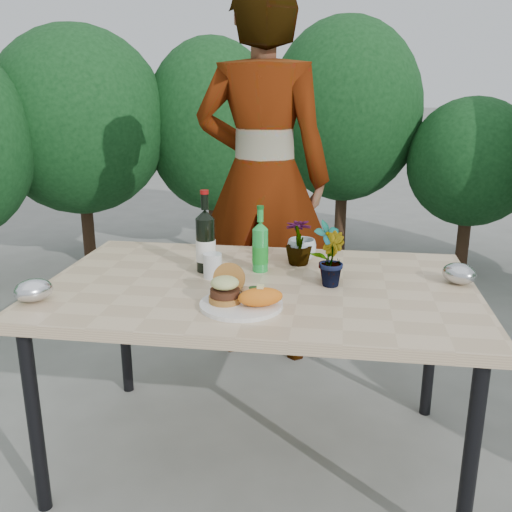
# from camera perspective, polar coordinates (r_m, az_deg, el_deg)

# --- Properties ---
(ground) EXTENTS (80.00, 80.00, 0.00)m
(ground) POSITION_cam_1_polar(r_m,az_deg,el_deg) (2.50, 0.29, -19.19)
(ground) COLOR slate
(ground) RESTS_ON ground
(patio_table) EXTENTS (1.60, 1.00, 0.75)m
(patio_table) POSITION_cam_1_polar(r_m,az_deg,el_deg) (2.16, 0.31, -4.16)
(patio_table) COLOR #CEB189
(patio_table) RESTS_ON ground
(shrub_hedge) EXTENTS (7.02, 5.00, 2.05)m
(shrub_hedge) POSITION_cam_1_polar(r_m,az_deg,el_deg) (3.55, 2.65, 11.44)
(shrub_hedge) COLOR #382316
(shrub_hedge) RESTS_ON ground
(dinner_plate) EXTENTS (0.28, 0.28, 0.01)m
(dinner_plate) POSITION_cam_1_polar(r_m,az_deg,el_deg) (1.92, -1.49, -4.88)
(dinner_plate) COLOR white
(dinner_plate) RESTS_ON patio_table
(burger_stack) EXTENTS (0.11, 0.16, 0.11)m
(burger_stack) POSITION_cam_1_polar(r_m,az_deg,el_deg) (1.93, -3.02, -3.12)
(burger_stack) COLOR #B7722D
(burger_stack) RESTS_ON dinner_plate
(sweet_potato) EXTENTS (0.17, 0.12, 0.06)m
(sweet_potato) POSITION_cam_1_polar(r_m,az_deg,el_deg) (1.88, 0.45, -4.13)
(sweet_potato) COLOR orange
(sweet_potato) RESTS_ON dinner_plate
(grilled_veg) EXTENTS (0.08, 0.05, 0.03)m
(grilled_veg) POSITION_cam_1_polar(r_m,az_deg,el_deg) (1.99, -0.54, -3.40)
(grilled_veg) COLOR olive
(grilled_veg) RESTS_ON dinner_plate
(wine_bottle) EXTENTS (0.08, 0.08, 0.33)m
(wine_bottle) POSITION_cam_1_polar(r_m,az_deg,el_deg) (2.26, -5.06, 1.42)
(wine_bottle) COLOR black
(wine_bottle) RESTS_ON patio_table
(sparkling_water) EXTENTS (0.06, 0.06, 0.27)m
(sparkling_water) POSITION_cam_1_polar(r_m,az_deg,el_deg) (2.26, 0.43, 0.86)
(sparkling_water) COLOR green
(sparkling_water) RESTS_ON patio_table
(plastic_cup) EXTENTS (0.07, 0.07, 0.09)m
(plastic_cup) POSITION_cam_1_polar(r_m,az_deg,el_deg) (2.20, -4.36, -0.97)
(plastic_cup) COLOR silver
(plastic_cup) RESTS_ON patio_table
(seedling_left) EXTENTS (0.14, 0.14, 0.23)m
(seedling_left) POSITION_cam_1_polar(r_m,az_deg,el_deg) (2.17, 7.17, 0.52)
(seedling_left) COLOR #2B5B1F
(seedling_left) RESTS_ON patio_table
(seedling_mid) EXTENTS (0.11, 0.13, 0.20)m
(seedling_mid) POSITION_cam_1_polar(r_m,az_deg,el_deg) (2.11, 7.49, -0.31)
(seedling_mid) COLOR #2A541D
(seedling_mid) RESTS_ON patio_table
(seedling_right) EXTENTS (0.13, 0.13, 0.19)m
(seedling_right) POSITION_cam_1_polar(r_m,az_deg,el_deg) (2.35, 4.31, 1.45)
(seedling_right) COLOR #265D20
(seedling_right) RESTS_ON patio_table
(blue_bowl) EXTENTS (0.12, 0.12, 0.09)m
(blue_bowl) POSITION_cam_1_polar(r_m,az_deg,el_deg) (2.41, 4.58, 0.60)
(blue_bowl) COLOR silver
(blue_bowl) RESTS_ON patio_table
(foil_packet_left) EXTENTS (0.17, 0.17, 0.08)m
(foil_packet_left) POSITION_cam_1_polar(r_m,az_deg,el_deg) (2.10, -21.36, -3.21)
(foil_packet_left) COLOR silver
(foil_packet_left) RESTS_ON patio_table
(foil_packet_right) EXTENTS (0.17, 0.17, 0.08)m
(foil_packet_right) POSITION_cam_1_polar(r_m,az_deg,el_deg) (2.26, 19.65, -1.66)
(foil_packet_right) COLOR #B8BAC0
(foil_packet_right) RESTS_ON patio_table
(person) EXTENTS (0.75, 0.52, 1.98)m
(person) POSITION_cam_1_polar(r_m,az_deg,el_deg) (3.04, 0.67, 7.76)
(person) COLOR #896344
(person) RESTS_ON ground
(terracotta_pot) EXTENTS (0.17, 0.17, 0.14)m
(terracotta_pot) POSITION_cam_1_polar(r_m,az_deg,el_deg) (4.54, -14.57, -1.71)
(terracotta_pot) COLOR #AC4D2C
(terracotta_pot) RESTS_ON ground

